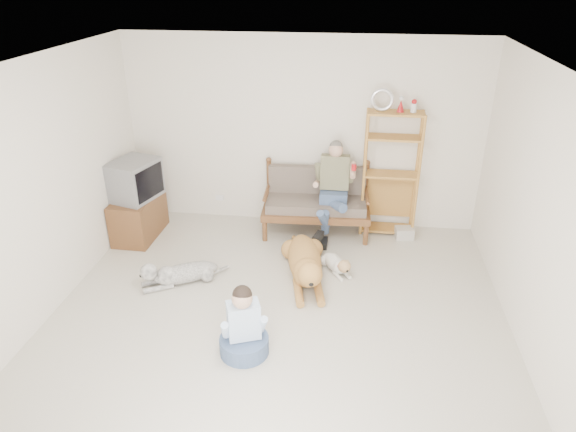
# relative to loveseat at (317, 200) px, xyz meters

# --- Properties ---
(floor) EXTENTS (5.50, 5.50, 0.00)m
(floor) POSITION_rel_loveseat_xyz_m (-0.25, -2.44, -0.49)
(floor) COLOR silver
(floor) RESTS_ON ground
(ceiling) EXTENTS (5.50, 5.50, 0.00)m
(ceiling) POSITION_rel_loveseat_xyz_m (-0.25, -2.44, 2.21)
(ceiling) COLOR white
(ceiling) RESTS_ON ground
(wall_back) EXTENTS (5.00, 0.00, 5.00)m
(wall_back) POSITION_rel_loveseat_xyz_m (-0.25, 0.31, 0.86)
(wall_back) COLOR silver
(wall_back) RESTS_ON ground
(wall_left) EXTENTS (0.00, 5.50, 5.50)m
(wall_left) POSITION_rel_loveseat_xyz_m (-2.75, -2.44, 0.86)
(wall_left) COLOR silver
(wall_left) RESTS_ON ground
(wall_right) EXTENTS (0.00, 5.50, 5.50)m
(wall_right) POSITION_rel_loveseat_xyz_m (2.25, -2.44, 0.86)
(wall_right) COLOR silver
(wall_right) RESTS_ON ground
(loveseat) EXTENTS (1.53, 0.77, 0.95)m
(loveseat) POSITION_rel_loveseat_xyz_m (0.00, 0.00, 0.00)
(loveseat) COLOR brown
(loveseat) RESTS_ON ground
(man) EXTENTS (0.52, 0.74, 1.21)m
(man) POSITION_rel_loveseat_xyz_m (0.22, -0.20, 0.14)
(man) COLOR #485D85
(man) RESTS_ON loveseat
(etagere) EXTENTS (0.78, 0.34, 2.06)m
(etagere) POSITION_rel_loveseat_xyz_m (1.00, 0.11, 0.42)
(etagere) COLOR #C1833C
(etagere) RESTS_ON ground
(book_stack) EXTENTS (0.27, 0.21, 0.16)m
(book_stack) POSITION_rel_loveseat_xyz_m (1.26, -0.07, -0.41)
(book_stack) COLOR beige
(book_stack) RESTS_ON ground
(tv_stand) EXTENTS (0.52, 0.91, 0.60)m
(tv_stand) POSITION_rel_loveseat_xyz_m (-2.48, -0.48, -0.19)
(tv_stand) COLOR brown
(tv_stand) RESTS_ON ground
(crt_tv) EXTENTS (0.67, 0.76, 0.53)m
(crt_tv) POSITION_rel_loveseat_xyz_m (-2.44, -0.50, 0.38)
(crt_tv) COLOR slate
(crt_tv) RESTS_ON tv_stand
(wall_outlet) EXTENTS (0.12, 0.02, 0.08)m
(wall_outlet) POSITION_rel_loveseat_xyz_m (-1.50, 0.30, -0.19)
(wall_outlet) COLOR silver
(wall_outlet) RESTS_ON ground
(golden_retriever) EXTENTS (0.62, 1.62, 0.50)m
(golden_retriever) POSITION_rel_loveseat_xyz_m (-0.02, -1.27, -0.28)
(golden_retriever) COLOR #B07D3D
(golden_retriever) RESTS_ON ground
(shaggy_dog) EXTENTS (1.00, 0.67, 0.34)m
(shaggy_dog) POSITION_rel_loveseat_xyz_m (-1.55, -1.59, -0.35)
(shaggy_dog) COLOR white
(shaggy_dog) RESTS_ON ground
(terrier) EXTENTS (0.43, 0.60, 0.26)m
(terrier) POSITION_rel_loveseat_xyz_m (0.36, -1.09, -0.38)
(terrier) COLOR silver
(terrier) RESTS_ON ground
(child) EXTENTS (0.49, 0.49, 0.78)m
(child) POSITION_rel_loveseat_xyz_m (-0.49, -2.70, -0.21)
(child) COLOR #485D85
(child) RESTS_ON ground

